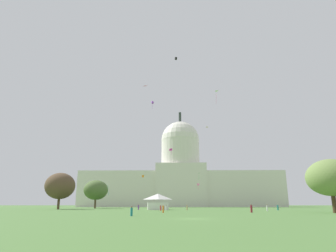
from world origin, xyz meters
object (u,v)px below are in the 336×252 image
(kite_red_high, at_px, (145,86))
(tree_west_near, at_px, (96,190))
(kite_black_high, at_px, (176,58))
(kite_gold_high, at_px, (207,127))
(kite_turquoise_low, at_px, (108,188))
(person_maroon_front_center, at_px, (251,209))
(tree_west_mid, at_px, (60,186))
(kite_violet_high, at_px, (153,103))
(event_tent, at_px, (158,202))
(kite_green_low, at_px, (198,174))
(person_white_near_tree_east, at_px, (166,208))
(person_tan_aisle_center, at_px, (187,208))
(kite_pink_low, at_px, (198,185))
(person_teal_back_left, at_px, (132,211))
(tree_east_near, at_px, (331,178))
(kite_magenta_mid, at_px, (171,150))
(person_purple_mid_center, at_px, (138,207))
(person_red_back_center, at_px, (161,208))
(kite_orange_low, at_px, (143,176))
(kite_white_mid, at_px, (215,92))
(person_teal_near_tent, at_px, (278,208))
(person_orange_near_tree_west, at_px, (163,209))
(person_white_lawn_far_right, at_px, (267,208))
(capitol_building, at_px, (181,178))

(kite_red_high, bearing_deg, tree_west_near, -165.65)
(kite_black_high, bearing_deg, kite_gold_high, -136.42)
(kite_turquoise_low, bearing_deg, person_maroon_front_center, 68.74)
(tree_west_mid, relative_size, kite_violet_high, 3.91)
(event_tent, bearing_deg, tree_west_near, 127.21)
(kite_green_low, bearing_deg, person_white_near_tree_east, -29.18)
(person_tan_aisle_center, height_order, kite_pink_low, kite_pink_low)
(person_teal_back_left, height_order, kite_turquoise_low, kite_turquoise_low)
(person_maroon_front_center, relative_size, kite_turquoise_low, 0.40)
(tree_east_near, distance_m, kite_magenta_mid, 79.12)
(tree_west_near, bearing_deg, person_purple_mid_center, -53.29)
(kite_gold_high, bearing_deg, tree_west_near, -143.61)
(kite_black_high, bearing_deg, person_teal_back_left, 57.78)
(person_tan_aisle_center, xyz_separation_m, person_teal_back_left, (-10.51, -46.18, -0.02))
(tree_east_near, distance_m, person_maroon_front_center, 17.84)
(person_red_back_center, bearing_deg, tree_west_mid, -144.84)
(tree_east_near, bearing_deg, event_tent, 137.85)
(person_white_near_tree_east, distance_m, kite_orange_low, 64.18)
(person_maroon_front_center, bearing_deg, kite_gold_high, -64.06)
(kite_turquoise_low, xyz_separation_m, kite_white_mid, (41.22, -57.15, 23.05))
(person_teal_near_tent, xyz_separation_m, kite_magenta_mid, (-32.05, 41.27, 24.91))
(person_orange_near_tree_west, distance_m, kite_turquoise_low, 75.67)
(kite_turquoise_low, bearing_deg, person_teal_back_left, 48.88)
(person_white_lawn_far_right, bearing_deg, person_tan_aisle_center, 101.20)
(tree_west_mid, distance_m, person_red_back_center, 44.21)
(tree_east_near, bearing_deg, kite_red_high, 126.07)
(kite_turquoise_low, bearing_deg, person_orange_near_tree_west, 55.39)
(person_tan_aisle_center, height_order, person_red_back_center, person_red_back_center)
(tree_west_mid, height_order, person_purple_mid_center, tree_west_mid)
(tree_east_near, distance_m, kite_orange_low, 102.91)
(tree_west_mid, xyz_separation_m, person_teal_near_tent, (71.53, -15.83, -7.28))
(person_white_near_tree_east, height_order, person_maroon_front_center, person_maroon_front_center)
(person_tan_aisle_center, height_order, kite_gold_high, kite_gold_high)
(tree_west_mid, xyz_separation_m, kite_black_high, (41.88, -0.49, 49.63))
(person_purple_mid_center, relative_size, person_tan_aisle_center, 1.10)
(kite_green_low, relative_size, kite_gold_high, 2.17)
(person_red_back_center, bearing_deg, person_purple_mid_center, -174.75)
(capitol_building, distance_m, kite_pink_low, 94.65)
(person_orange_near_tree_west, distance_m, kite_pink_low, 41.71)
(kite_red_high, bearing_deg, kite_white_mid, -48.61)
(kite_turquoise_low, relative_size, kite_magenta_mid, 1.45)
(tree_west_mid, distance_m, kite_turquoise_low, 29.76)
(person_maroon_front_center, xyz_separation_m, kite_green_low, (-4.94, 79.70, 15.26))
(kite_green_low, distance_m, kite_magenta_mid, 21.84)
(kite_turquoise_low, distance_m, kite_pink_low, 48.67)
(person_white_near_tree_east, xyz_separation_m, person_white_lawn_far_right, (26.98, -11.60, 0.03))
(kite_gold_high, relative_size, kite_white_mid, 0.38)
(person_orange_near_tree_west, height_order, person_red_back_center, person_orange_near_tree_west)
(kite_magenta_mid, bearing_deg, kite_black_high, -41.96)
(person_orange_near_tree_west, distance_m, person_white_lawn_far_right, 31.67)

